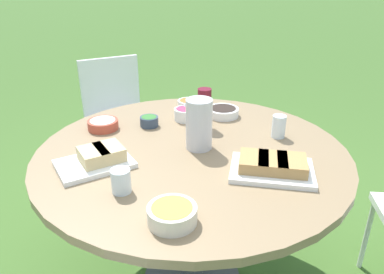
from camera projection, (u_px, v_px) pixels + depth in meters
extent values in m
cylinder|color=#4C4C51|center=(192.00, 222.00, 1.81)|extent=(0.11, 0.11, 0.72)
cylinder|color=#8C7251|center=(192.00, 153.00, 1.65)|extent=(1.37, 1.37, 0.03)
cube|color=white|center=(120.00, 122.00, 2.75)|extent=(0.60, 0.60, 0.04)
cube|color=white|center=(110.00, 85.00, 2.81)|extent=(0.37, 0.29, 0.42)
cylinder|color=white|center=(103.00, 167.00, 2.62)|extent=(0.03, 0.03, 0.43)
cylinder|color=white|center=(156.00, 156.00, 2.77)|extent=(0.03, 0.03, 0.43)
cylinder|color=white|center=(92.00, 146.00, 2.92)|extent=(0.03, 0.03, 0.43)
cylinder|color=white|center=(139.00, 137.00, 3.07)|extent=(0.03, 0.03, 0.43)
cylinder|color=white|center=(367.00, 235.00, 1.97)|extent=(0.03, 0.03, 0.43)
cylinder|color=silver|center=(199.00, 124.00, 1.62)|extent=(0.12, 0.12, 0.22)
cone|color=silver|center=(187.00, 103.00, 1.58)|extent=(0.03, 0.03, 0.03)
cylinder|color=silver|center=(204.00, 126.00, 1.87)|extent=(0.06, 0.06, 0.01)
cylinder|color=silver|center=(204.00, 117.00, 1.85)|extent=(0.01, 0.01, 0.09)
cylinder|color=maroon|center=(205.00, 98.00, 1.81)|extent=(0.07, 0.07, 0.10)
cube|color=white|center=(272.00, 170.00, 1.46)|extent=(0.32, 0.23, 0.02)
cube|color=#B2844C|center=(292.00, 165.00, 1.43)|extent=(0.11, 0.15, 0.04)
cube|color=#B2844C|center=(273.00, 163.00, 1.45)|extent=(0.11, 0.15, 0.04)
cube|color=#B2844C|center=(254.00, 162.00, 1.46)|extent=(0.11, 0.15, 0.04)
cube|color=white|center=(95.00, 164.00, 1.51)|extent=(0.35, 0.35, 0.02)
cube|color=#E0C184|center=(109.00, 152.00, 1.52)|extent=(0.16, 0.17, 0.05)
cube|color=#E0C184|center=(94.00, 156.00, 1.49)|extent=(0.16, 0.17, 0.05)
cylinder|color=beige|center=(172.00, 215.00, 1.17)|extent=(0.16, 0.16, 0.06)
cylinder|color=#E0C147|center=(172.00, 210.00, 1.17)|extent=(0.13, 0.13, 0.03)
cylinder|color=#334256|center=(149.00, 121.00, 1.87)|extent=(0.09, 0.09, 0.05)
cylinder|color=#387533|center=(149.00, 119.00, 1.87)|extent=(0.07, 0.07, 0.02)
cylinder|color=white|center=(223.00, 112.00, 1.99)|extent=(0.17, 0.17, 0.04)
cylinder|color=#2D231E|center=(223.00, 110.00, 1.99)|extent=(0.14, 0.14, 0.02)
cylinder|color=white|center=(185.00, 114.00, 1.94)|extent=(0.11, 0.11, 0.06)
cylinder|color=#D6385B|center=(185.00, 111.00, 1.93)|extent=(0.09, 0.09, 0.03)
cylinder|color=#B74733|center=(103.00, 125.00, 1.84)|extent=(0.15, 0.15, 0.05)
cylinder|color=silver|center=(103.00, 122.00, 1.83)|extent=(0.12, 0.12, 0.02)
cylinder|color=white|center=(188.00, 104.00, 2.11)|extent=(0.12, 0.12, 0.04)
cylinder|color=#CC662D|center=(188.00, 102.00, 2.11)|extent=(0.10, 0.10, 0.02)
cylinder|color=silver|center=(121.00, 181.00, 1.33)|extent=(0.07, 0.07, 0.09)
cylinder|color=silver|center=(279.00, 126.00, 1.74)|extent=(0.06, 0.06, 0.11)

